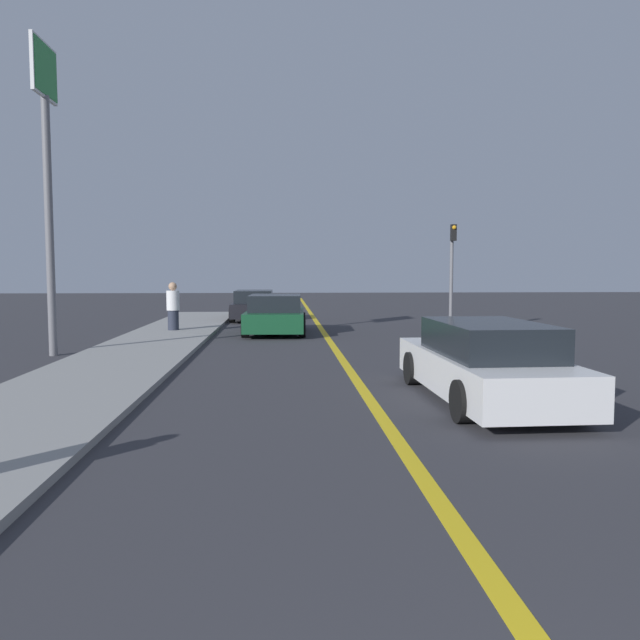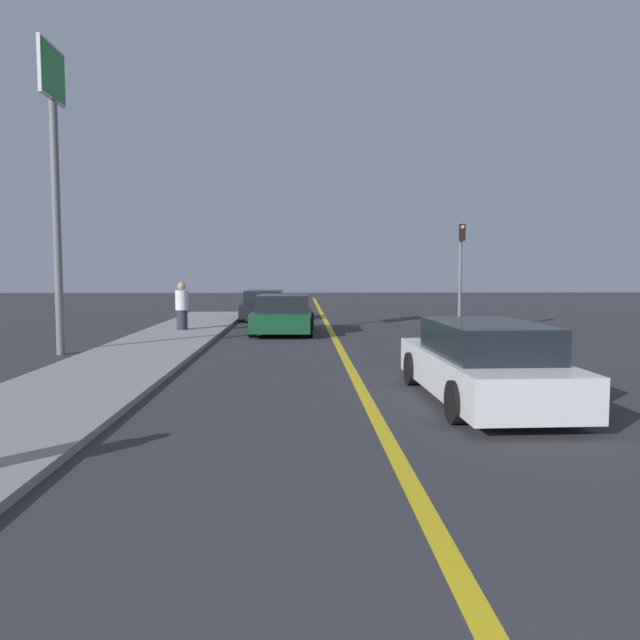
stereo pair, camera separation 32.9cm
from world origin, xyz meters
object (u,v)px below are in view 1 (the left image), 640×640
at_px(car_ahead_center, 275,315).
at_px(traffic_light, 452,266).
at_px(car_far_distant, 254,306).
at_px(car_near_right_lane, 484,363).
at_px(roadside_sign, 46,135).
at_px(pedestrian_mid_group, 173,307).

relative_size(car_ahead_center, traffic_light, 1.13).
distance_m(car_ahead_center, car_far_distant, 5.94).
xyz_separation_m(car_far_distant, traffic_light, (6.97, -5.83, 1.65)).
height_order(car_near_right_lane, car_ahead_center, car_ahead_center).
distance_m(car_near_right_lane, car_ahead_center, 11.63).
bearing_deg(traffic_light, car_far_distant, 140.11).
bearing_deg(traffic_light, car_near_right_lane, -102.71).
height_order(car_ahead_center, car_far_distant, car_ahead_center).
bearing_deg(car_ahead_center, car_far_distant, 101.38).
bearing_deg(roadside_sign, pedestrian_mid_group, 70.00).
relative_size(car_far_distant, traffic_light, 1.16).
height_order(pedestrian_mid_group, traffic_light, traffic_light).
height_order(car_far_distant, pedestrian_mid_group, pedestrian_mid_group).
height_order(car_far_distant, roadside_sign, roadside_sign).
relative_size(car_ahead_center, car_far_distant, 0.98).
bearing_deg(car_far_distant, roadside_sign, -111.66).
xyz_separation_m(car_far_distant, pedestrian_mid_group, (-2.49, -5.45, 0.28)).
bearing_deg(traffic_light, pedestrian_mid_group, 177.70).
relative_size(car_near_right_lane, car_far_distant, 1.13).
bearing_deg(car_far_distant, car_near_right_lane, -74.60).
distance_m(car_near_right_lane, pedestrian_mid_group, 13.45).
bearing_deg(roadside_sign, traffic_light, 24.16).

